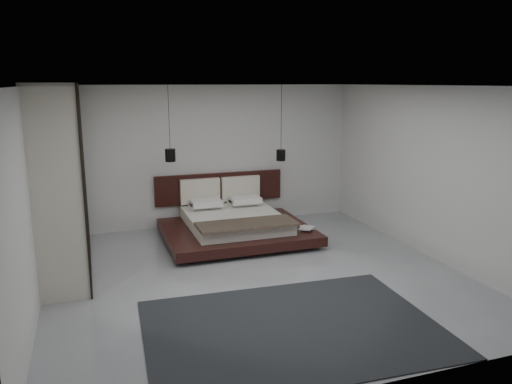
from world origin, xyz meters
name	(u,v)px	position (x,y,z in m)	size (l,w,h in m)	color
floor	(256,276)	(0.00, 0.00, 0.00)	(6.00, 6.00, 0.00)	#999BA1
ceiling	(256,86)	(0.00, 0.00, 2.80)	(6.00, 6.00, 0.00)	white
wall_back	(208,156)	(0.00, 3.00, 1.40)	(6.00, 6.00, 0.00)	beige
wall_front	(365,249)	(0.00, -3.00, 1.40)	(6.00, 6.00, 0.00)	beige
wall_left	(31,200)	(-3.00, 0.00, 1.40)	(6.00, 6.00, 0.00)	beige
wall_right	(430,173)	(3.00, 0.00, 1.40)	(6.00, 6.00, 0.00)	beige
lattice_screen	(48,174)	(-2.95, 2.45, 1.30)	(0.05, 0.90, 2.60)	black
bed	(234,223)	(0.22, 1.91, 0.28)	(2.63, 2.33, 1.05)	black
book_lower	(301,228)	(1.30, 1.28, 0.26)	(0.21, 0.29, 0.03)	#99724C
book_upper	(301,227)	(1.28, 1.25, 0.28)	(0.22, 0.30, 0.02)	#99724C
pendant_left	(170,155)	(-0.86, 2.31, 1.56)	(0.19, 0.19, 1.36)	black
pendant_right	(281,155)	(1.30, 2.31, 1.46)	(0.18, 0.18, 1.46)	black
wardrobe	(60,178)	(-2.70, 1.36, 1.42)	(0.68, 2.89, 2.84)	beige
rug	(292,328)	(-0.13, -1.69, 0.01)	(3.44, 2.46, 0.01)	black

